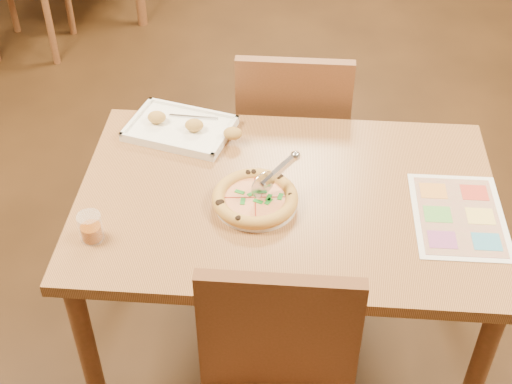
# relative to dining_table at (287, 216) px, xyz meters

# --- Properties ---
(room) EXTENTS (7.00, 7.00, 7.00)m
(room) POSITION_rel_dining_table_xyz_m (0.00, 0.00, 0.72)
(room) COLOR #331E0E
(room) RESTS_ON ground
(dining_table) EXTENTS (1.30, 0.85, 0.72)m
(dining_table) POSITION_rel_dining_table_xyz_m (0.00, 0.00, 0.00)
(dining_table) COLOR #9C693E
(dining_table) RESTS_ON ground
(chair_far) EXTENTS (0.42, 0.42, 0.47)m
(chair_far) POSITION_rel_dining_table_xyz_m (-0.00, 0.60, -0.07)
(chair_far) COLOR brown
(chair_far) RESTS_ON ground
(plate) EXTENTS (0.26, 0.26, 0.01)m
(plate) POSITION_rel_dining_table_xyz_m (-0.09, -0.05, 0.09)
(plate) COLOR white
(plate) RESTS_ON dining_table
(pizza) EXTENTS (0.26, 0.26, 0.04)m
(pizza) POSITION_rel_dining_table_xyz_m (-0.10, -0.05, 0.11)
(pizza) COLOR gold
(pizza) RESTS_ON plate
(pizza_cutter) EXTENTS (0.13, 0.13, 0.10)m
(pizza_cutter) POSITION_rel_dining_table_xyz_m (-0.04, -0.01, 0.17)
(pizza_cutter) COLOR silver
(pizza_cutter) RESTS_ON pizza
(appetizer_tray) EXTENTS (0.42, 0.32, 0.06)m
(appetizer_tray) POSITION_rel_dining_table_xyz_m (-0.37, 0.30, 0.10)
(appetizer_tray) COLOR white
(appetizer_tray) RESTS_ON dining_table
(glass_tumbler) EXTENTS (0.07, 0.07, 0.09)m
(glass_tumbler) POSITION_rel_dining_table_xyz_m (-0.55, -0.23, 0.12)
(glass_tumbler) COLOR #90410B
(glass_tumbler) RESTS_ON dining_table
(menu) EXTENTS (0.27, 0.38, 0.00)m
(menu) POSITION_rel_dining_table_xyz_m (0.51, -0.06, 0.09)
(menu) COLOR white
(menu) RESTS_ON dining_table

